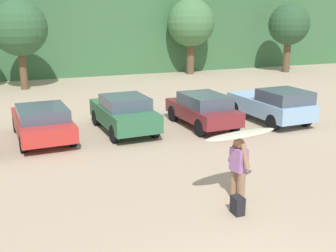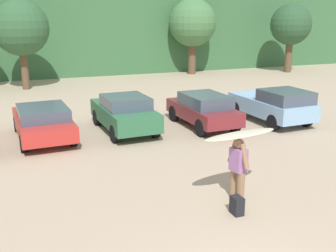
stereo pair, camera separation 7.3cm
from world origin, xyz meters
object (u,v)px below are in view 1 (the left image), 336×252
object	(u,v)px
parked_car_sky_blue	(273,104)
backpack_dropped	(238,205)
parked_car_forest_green	(124,113)
surfboard_cream	(241,134)
parked_car_maroon	(203,109)
parked_car_red	(42,121)
person_adult	(239,165)

from	to	relation	value
parked_car_sky_blue	backpack_dropped	bearing A→B (deg)	137.48
backpack_dropped	parked_car_forest_green	bearing A→B (deg)	94.13
surfboard_cream	parked_car_maroon	bearing A→B (deg)	-118.14
parked_car_sky_blue	parked_car_red	bearing A→B (deg)	81.55
parked_car_red	person_adult	bearing A→B (deg)	-152.81
parked_car_forest_green	parked_car_sky_blue	size ratio (longest dim) A/B	1.00
parked_car_sky_blue	person_adult	bearing A→B (deg)	136.49
parked_car_maroon	surfboard_cream	xyz separation A→B (m)	(-2.30, -6.79, 1.00)
parked_car_sky_blue	person_adult	world-z (taller)	person_adult
parked_car_maroon	surfboard_cream	size ratio (longest dim) A/B	1.78
parked_car_red	backpack_dropped	world-z (taller)	parked_car_red
parked_car_red	parked_car_forest_green	size ratio (longest dim) A/B	1.04
parked_car_sky_blue	person_adult	distance (m)	8.42
parked_car_maroon	surfboard_cream	distance (m)	7.24
parked_car_sky_blue	parked_car_maroon	bearing A→B (deg)	79.74
parked_car_forest_green	surfboard_cream	world-z (taller)	surfboard_cream
parked_car_red	person_adult	distance (m)	8.52
surfboard_cream	parked_car_forest_green	bearing A→B (deg)	-91.35
parked_car_maroon	person_adult	size ratio (longest dim) A/B	2.44
parked_car_forest_green	person_adult	distance (m)	7.37
parked_car_forest_green	parked_car_sky_blue	distance (m)	6.64
parked_car_forest_green	parked_car_sky_blue	world-z (taller)	parked_car_sky_blue
parked_car_forest_green	surfboard_cream	size ratio (longest dim) A/B	1.86
parked_car_red	backpack_dropped	xyz separation A→B (m)	(3.79, -8.13, -0.48)
parked_car_forest_green	person_adult	size ratio (longest dim) A/B	2.55
surfboard_cream	backpack_dropped	size ratio (longest dim) A/B	5.04
parked_car_forest_green	parked_car_maroon	size ratio (longest dim) A/B	1.05
surfboard_cream	backpack_dropped	world-z (taller)	surfboard_cream
parked_car_red	parked_car_maroon	distance (m)	6.58
parked_car_maroon	surfboard_cream	bearing A→B (deg)	159.45
person_adult	parked_car_red	bearing A→B (deg)	-70.40
person_adult	backpack_dropped	xyz separation A→B (m)	(-0.43, -0.73, -0.71)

